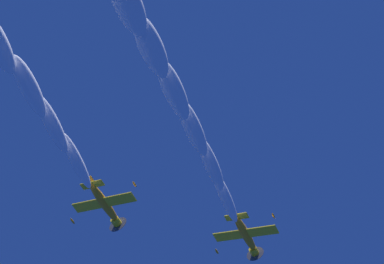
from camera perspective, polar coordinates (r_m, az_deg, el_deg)
airplane_lead at (r=80.61m, az=4.77°, el=-9.04°), size 7.59×7.48×3.63m
airplane_left_wingman at (r=76.16m, az=-7.65°, el=-6.35°), size 7.65×7.48×3.58m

